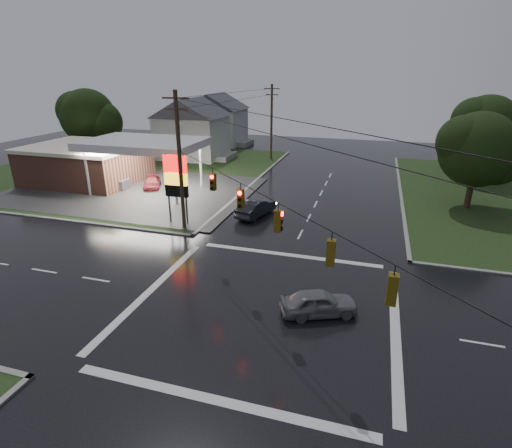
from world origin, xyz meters
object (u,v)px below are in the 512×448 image
(utility_pole_nw, at_px, (180,161))
(tree_ne_near, at_px, (480,150))
(gas_station, at_px, (95,161))
(car_crossing, at_px, (319,303))
(tree_nw_behind, at_px, (89,117))
(car_north, at_px, (256,208))
(car_pump, at_px, (152,183))
(tree_ne_far, at_px, (487,127))
(pylon_sign, at_px, (176,178))
(utility_pole_n, at_px, (271,121))
(house_near, at_px, (192,128))
(house_far, at_px, (217,118))

(utility_pole_nw, relative_size, tree_ne_near, 1.22)
(gas_station, xyz_separation_m, car_crossing, (28.70, -19.47, -1.85))
(utility_pole_nw, relative_size, tree_nw_behind, 1.10)
(car_north, bearing_deg, car_pump, -6.35)
(car_pump, bearing_deg, tree_ne_near, -20.02)
(utility_pole_nw, height_order, tree_ne_near, utility_pole_nw)
(tree_ne_far, bearing_deg, tree_ne_near, -104.07)
(utility_pole_nw, bearing_deg, gas_station, 147.77)
(utility_pole_nw, relative_size, car_crossing, 2.67)
(pylon_sign, relative_size, tree_ne_far, 0.61)
(gas_station, bearing_deg, car_crossing, -34.15)
(tree_ne_near, distance_m, car_pump, 32.94)
(gas_station, xyz_separation_m, utility_pole_nw, (16.18, -10.20, 3.17))
(gas_station, distance_m, car_crossing, 34.73)
(utility_pole_n, xyz_separation_m, tree_nw_behind, (-24.34, -8.01, 0.71))
(gas_station, distance_m, pylon_sign, 17.81)
(house_near, bearing_deg, car_crossing, -56.17)
(gas_station, relative_size, tree_ne_far, 2.67)
(pylon_sign, distance_m, tree_nw_behind, 30.49)
(utility_pole_n, xyz_separation_m, car_pump, (-8.83, -18.47, -4.87))
(gas_station, height_order, car_pump, gas_station)
(tree_ne_far, distance_m, car_crossing, 37.01)
(tree_ne_far, xyz_separation_m, car_pump, (-35.48, -14.47, -5.58))
(pylon_sign, relative_size, car_north, 1.28)
(gas_station, height_order, house_near, house_near)
(utility_pole_n, height_order, car_pump, utility_pole_n)
(house_far, bearing_deg, tree_ne_far, -19.71)
(car_pump, bearing_deg, utility_pole_nw, -72.99)
(gas_station, bearing_deg, tree_nw_behind, 128.42)
(tree_ne_far, bearing_deg, pylon_sign, -139.65)
(pylon_sign, height_order, house_far, house_far)
(car_pump, bearing_deg, house_far, 72.88)
(house_far, distance_m, tree_ne_far, 41.57)
(gas_station, distance_m, house_far, 28.61)
(utility_pole_nw, xyz_separation_m, tree_ne_far, (26.65, 24.49, 0.46))
(car_pump, bearing_deg, car_crossing, -66.46)
(utility_pole_nw, height_order, utility_pole_n, utility_pole_nw)
(house_far, xyz_separation_m, tree_nw_behind, (-11.89, -18.01, 1.77))
(tree_ne_near, relative_size, car_pump, 2.16)
(tree_nw_behind, bearing_deg, pylon_sign, -39.87)
(tree_nw_behind, height_order, car_north, tree_nw_behind)
(house_far, xyz_separation_m, car_pump, (3.62, -28.47, -3.80))
(tree_nw_behind, bearing_deg, gas_station, -51.58)
(house_near, xyz_separation_m, tree_ne_far, (38.10, -2.01, 1.77))
(tree_nw_behind, bearing_deg, utility_pole_nw, -40.10)
(gas_station, xyz_separation_m, car_pump, (7.34, -0.17, -1.94))
(house_far, xyz_separation_m, tree_ne_far, (39.10, -14.01, 1.77))
(gas_station, relative_size, utility_pole_nw, 2.38)
(tree_nw_behind, bearing_deg, car_north, -28.47)
(tree_ne_near, distance_m, car_crossing, 24.92)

